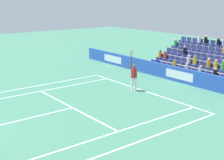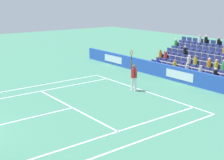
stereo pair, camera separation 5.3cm
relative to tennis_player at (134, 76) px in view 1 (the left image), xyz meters
name	(u,v)px [view 1 (the left image)]	position (x,y,z in m)	size (l,w,h in m)	color
line_baseline	(144,91)	(-0.44, -0.51, -0.99)	(10.97, 0.10, 0.01)	white
line_service	(73,108)	(-0.44, 4.98, -0.99)	(8.23, 0.10, 0.01)	white
line_centre_service	(18,121)	(-0.44, 8.18, -0.99)	(0.10, 6.40, 0.01)	white
line_singles_sideline_left	(34,92)	(3.67, 5.43, -0.99)	(0.10, 11.89, 0.01)	white
line_singles_sideline_right	(110,134)	(-4.56, 5.43, -0.99)	(0.10, 11.89, 0.01)	white
line_doubles_sideline_left	(26,88)	(5.04, 5.43, -0.99)	(0.10, 11.89, 0.01)	white
line_doubles_sideline_right	(130,145)	(-5.93, 5.43, -0.99)	(0.10, 11.89, 0.01)	white
line_centre_mark	(143,91)	(-0.44, -0.41, -0.99)	(0.10, 0.20, 0.01)	white
sponsor_barrier	(180,75)	(-0.44, -4.13, -0.45)	(23.74, 0.22, 1.09)	blue
tennis_player	(134,76)	(0.00, 0.00, 0.00)	(0.54, 0.42, 2.85)	white
stadium_stand	(210,65)	(-0.46, -7.69, -0.16)	(8.68, 4.75, 3.03)	gray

